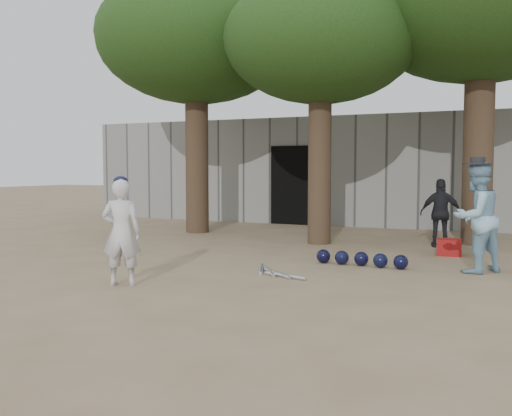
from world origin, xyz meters
The scene contains 9 objects.
ground centered at (0.00, 0.00, 0.00)m, with size 70.00×70.00×0.00m, color #937C5E.
boy_player centered at (-0.49, -0.97, 0.72)m, with size 0.52×0.34×1.43m, color silver.
spectator_blue centered at (3.78, 2.01, 0.84)m, with size 0.81×0.63×1.67m, color #8BBBD7.
spectator_dark centered at (2.98, 4.65, 0.68)m, with size 0.80×0.33×1.37m, color black.
red_bag centered at (3.26, 3.59, 0.15)m, with size 0.42×0.32×0.30m, color #A61816.
back_building centered at (0.00, 10.33, 1.50)m, with size 16.00×5.24×3.00m.
helmet_row centered at (2.07, 1.85, 0.12)m, with size 1.51×0.30×0.23m.
bat_pile centered at (1.06, 0.60, 0.03)m, with size 1.06×0.83×0.06m.
tree_row centered at (0.74, 5.02, 4.69)m, with size 11.40×5.80×6.69m.
Camera 1 is at (4.29, -7.14, 1.57)m, focal length 40.00 mm.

